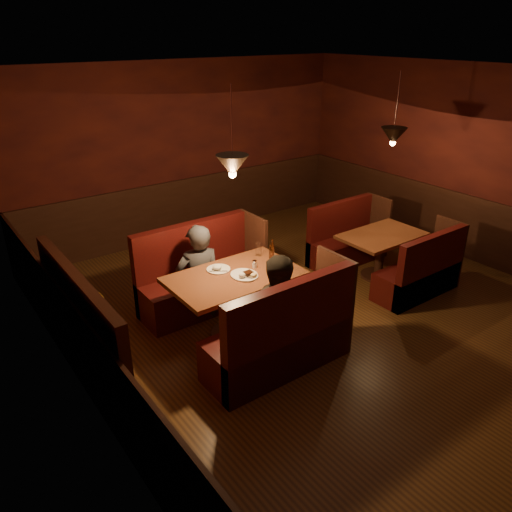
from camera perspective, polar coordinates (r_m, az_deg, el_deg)
room at (r=5.84m, az=6.64°, el=1.48°), size 6.02×7.02×2.92m
main_table at (r=5.72m, az=-2.31°, el=-3.75°), size 1.49×0.90×1.04m
main_bench_far at (r=6.49m, az=-6.34°, el=-2.86°), size 1.64×0.58×1.12m
main_bench_near at (r=5.28m, az=3.13°, el=-9.70°), size 1.64×0.58×1.12m
second_table at (r=7.36m, az=14.10°, el=1.19°), size 1.19×0.76×0.67m
second_bench_far at (r=7.88m, az=10.20°, el=1.58°), size 1.31×0.49×0.94m
second_bench_near at (r=7.08m, az=18.40°, el=-2.09°), size 1.31×0.49×0.94m
diner_a at (r=6.06m, az=-6.65°, el=-0.34°), size 0.65×0.50×1.58m
diner_b at (r=5.25m, az=3.07°, el=-4.46°), size 0.87×0.75×1.56m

